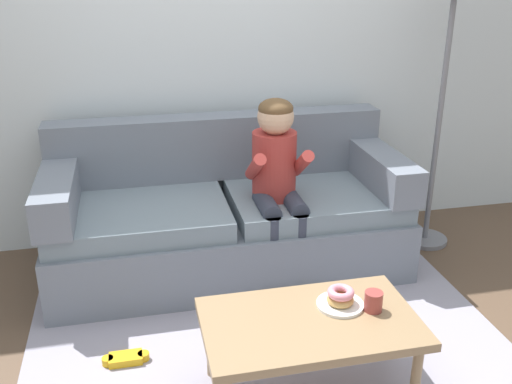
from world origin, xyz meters
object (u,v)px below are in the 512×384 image
couch (227,217)px  mug (373,301)px  person_child (277,174)px  donut (340,299)px  toy_controller (126,360)px  coffee_table (310,328)px

couch → mug: couch is taller
person_child → mug: (0.16, -1.05, -0.22)m
person_child → donut: 1.01m
donut → mug: size_ratio=1.33×
couch → person_child: (0.27, -0.20, 0.34)m
person_child → mug: person_child is taller
donut → mug: 0.14m
person_child → toy_controller: size_ratio=4.87×
coffee_table → mug: (0.29, 0.01, 0.09)m
coffee_table → toy_controller: bearing=153.7°
person_child → donut: person_child is taller
donut → mug: mug is taller
couch → person_child: 0.48m
coffee_table → mug: mug is taller
couch → toy_controller: size_ratio=9.46×
couch → donut: size_ratio=17.81×
couch → person_child: size_ratio=1.94×
couch → toy_controller: 1.13m
mug → toy_controller: 1.22m
coffee_table → person_child: (0.12, 1.05, 0.31)m
toy_controller → mug: bearing=-7.7°
person_child → mug: bearing=-81.1°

